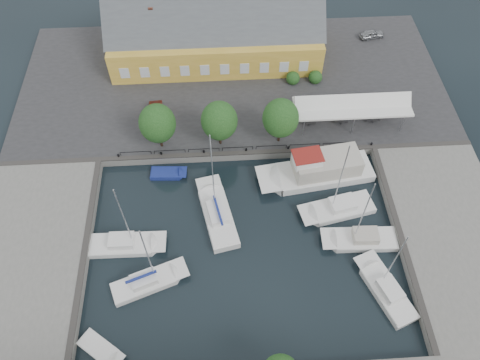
# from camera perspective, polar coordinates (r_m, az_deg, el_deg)

# --- Properties ---
(ground) EXTENTS (140.00, 140.00, 0.00)m
(ground) POSITION_cam_1_polar(r_m,az_deg,el_deg) (50.21, 0.41, -6.53)
(ground) COLOR black
(ground) RESTS_ON ground
(north_quay) EXTENTS (56.00, 26.00, 1.00)m
(north_quay) POSITION_cam_1_polar(r_m,az_deg,el_deg) (64.45, -0.91, 11.70)
(north_quay) COLOR #2D2D30
(north_quay) RESTS_ON ground
(west_quay) EXTENTS (12.00, 24.00, 1.00)m
(west_quay) POSITION_cam_1_polar(r_m,az_deg,el_deg) (52.78, -24.33, -8.80)
(west_quay) COLOR slate
(west_quay) RESTS_ON ground
(east_quay) EXTENTS (12.00, 24.00, 1.00)m
(east_quay) POSITION_cam_1_polar(r_m,az_deg,el_deg) (54.29, 24.57, -6.32)
(east_quay) COLOR slate
(east_quay) RESTS_ON ground
(quay_edge_fittings) EXTENTS (56.00, 24.72, 0.40)m
(quay_edge_fittings) POSITION_cam_1_polar(r_m,az_deg,el_deg) (51.86, 0.11, -1.40)
(quay_edge_fittings) COLOR #383533
(quay_edge_fittings) RESTS_ON north_quay
(warehouse) EXTENTS (28.56, 14.00, 9.55)m
(warehouse) POSITION_cam_1_polar(r_m,az_deg,el_deg) (66.11, -3.56, 17.23)
(warehouse) COLOR gold
(warehouse) RESTS_ON north_quay
(tent_canopy) EXTENTS (14.00, 4.00, 2.83)m
(tent_canopy) POSITION_cam_1_polar(r_m,az_deg,el_deg) (58.26, 13.53, 8.68)
(tent_canopy) COLOR white
(tent_canopy) RESTS_ON north_quay
(quay_trees) EXTENTS (18.20, 4.20, 6.30)m
(quay_trees) POSITION_cam_1_polar(r_m,az_deg,el_deg) (53.47, -2.54, 7.23)
(quay_trees) COLOR black
(quay_trees) RESTS_ON north_quay
(car_silver) EXTENTS (3.70, 2.03, 1.19)m
(car_silver) POSITION_cam_1_polar(r_m,az_deg,el_deg) (73.48, 15.79, 16.74)
(car_silver) COLOR #989B9F
(car_silver) RESTS_ON north_quay
(car_red) EXTENTS (2.00, 4.79, 1.54)m
(car_red) POSITION_cam_1_polar(r_m,az_deg,el_deg) (59.26, -10.16, 7.76)
(car_red) COLOR #551813
(car_red) RESTS_ON north_quay
(center_sailboat) EXTENTS (4.67, 9.72, 12.88)m
(center_sailboat) POSITION_cam_1_polar(r_m,az_deg,el_deg) (51.04, -2.77, -4.27)
(center_sailboat) COLOR white
(center_sailboat) RESTS_ON ground
(trawler) EXTENTS (13.89, 5.72, 5.00)m
(trawler) POSITION_cam_1_polar(r_m,az_deg,el_deg) (54.43, 9.70, 1.16)
(trawler) COLOR white
(trawler) RESTS_ON ground
(east_boat_a) EXTENTS (8.71, 4.44, 11.86)m
(east_boat_a) POSITION_cam_1_polar(r_m,az_deg,el_deg) (52.62, 11.89, -3.50)
(east_boat_a) COLOR white
(east_boat_a) RESTS_ON ground
(east_boat_b) EXTENTS (8.11, 2.91, 10.96)m
(east_boat_b) POSITION_cam_1_polar(r_m,az_deg,el_deg) (51.12, 14.49, -7.10)
(east_boat_b) COLOR white
(east_boat_b) RESTS_ON ground
(east_boat_c) EXTENTS (5.11, 8.20, 10.22)m
(east_boat_c) POSITION_cam_1_polar(r_m,az_deg,el_deg) (49.16, 17.32, -12.75)
(east_boat_c) COLOR white
(east_boat_c) RESTS_ON ground
(west_boat_c) EXTENTS (8.06, 2.70, 10.84)m
(west_boat_c) POSITION_cam_1_polar(r_m,az_deg,el_deg) (50.64, -13.68, -7.72)
(west_boat_c) COLOR white
(west_boat_c) RESTS_ON ground
(west_boat_d) EXTENTS (7.93, 4.77, 10.42)m
(west_boat_d) POSITION_cam_1_polar(r_m,az_deg,el_deg) (48.23, -11.11, -12.16)
(west_boat_d) COLOR white
(west_boat_d) RESTS_ON ground
(launch_sw) EXTENTS (4.70, 4.16, 0.98)m
(launch_sw) POSITION_cam_1_polar(r_m,az_deg,el_deg) (47.03, -16.58, -19.25)
(launch_sw) COLOR white
(launch_sw) RESTS_ON ground
(launch_nw) EXTENTS (4.34, 1.92, 0.88)m
(launch_nw) POSITION_cam_1_polar(r_m,az_deg,el_deg) (55.14, -8.76, 0.71)
(launch_nw) COLOR navy
(launch_nw) RESTS_ON ground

